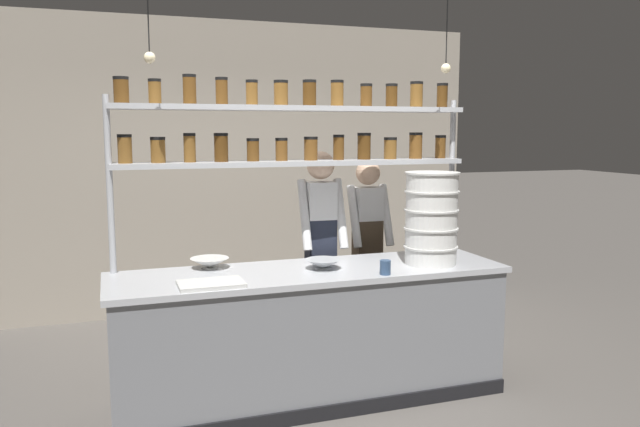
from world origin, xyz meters
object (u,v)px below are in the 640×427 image
object	(u,v)px
spice_shelf_unit	(296,140)
serving_cup_front	(385,267)
chef_left	(321,243)
prep_bowl_center_front	(323,264)
chef_center	(368,242)
container_stack	(431,218)
prep_bowl_near_left	(210,263)
cutting_board	(211,284)

from	to	relation	value
spice_shelf_unit	serving_cup_front	size ratio (longest dim) A/B	27.07
chef_left	serving_cup_front	size ratio (longest dim) A/B	17.74
chef_left	prep_bowl_center_front	size ratio (longest dim) A/B	6.84
chef_left	serving_cup_front	xyz separation A→B (m)	(0.15, -0.88, -0.02)
spice_shelf_unit	chef_left	bearing A→B (deg)	42.03
chef_center	prep_bowl_center_front	bearing A→B (deg)	-129.58
serving_cup_front	container_stack	bearing A→B (deg)	24.45
prep_bowl_near_left	serving_cup_front	size ratio (longest dim) A/B	2.77
chef_center	container_stack	size ratio (longest dim) A/B	2.47
container_stack	chef_center	bearing A→B (deg)	96.55
chef_left	prep_bowl_center_front	bearing A→B (deg)	-104.69
spice_shelf_unit	prep_bowl_near_left	bearing A→B (deg)	-173.80
chef_left	prep_bowl_near_left	world-z (taller)	chef_left
chef_left	cutting_board	distance (m)	1.28
serving_cup_front	cutting_board	bearing A→B (deg)	176.20
chef_left	container_stack	world-z (taller)	chef_left
chef_left	chef_center	world-z (taller)	chef_left
chef_center	cutting_board	distance (m)	1.80
prep_bowl_near_left	chef_center	bearing A→B (deg)	20.76
prep_bowl_near_left	serving_cup_front	xyz separation A→B (m)	(1.07, -0.56, 0.01)
chef_center	cutting_board	xyz separation A→B (m)	(-1.49, -1.02, 0.00)
serving_cup_front	spice_shelf_unit	bearing A→B (deg)	123.70
serving_cup_front	prep_bowl_near_left	bearing A→B (deg)	152.31
spice_shelf_unit	prep_bowl_near_left	size ratio (longest dim) A/B	9.76
chef_center	container_stack	xyz separation A→B (m)	(0.10, -0.89, 0.32)
prep_bowl_center_front	serving_cup_front	bearing A→B (deg)	-40.95
chef_center	prep_bowl_center_front	world-z (taller)	chef_center
chef_center	prep_bowl_center_front	xyz separation A→B (m)	(-0.68, -0.81, 0.03)
spice_shelf_unit	cutting_board	size ratio (longest dim) A/B	6.51
spice_shelf_unit	serving_cup_front	distance (m)	1.13
spice_shelf_unit	container_stack	xyz separation A→B (m)	(0.87, -0.43, -0.55)
prep_bowl_near_left	chef_left	bearing A→B (deg)	18.95
chef_center	container_stack	bearing A→B (deg)	-83.01
chef_left	prep_bowl_center_front	distance (m)	0.62
prep_bowl_near_left	serving_cup_front	distance (m)	1.21
spice_shelf_unit	cutting_board	world-z (taller)	spice_shelf_unit
container_stack	prep_bowl_center_front	size ratio (longest dim) A/B	2.63
serving_cup_front	prep_bowl_center_front	bearing A→B (deg)	139.05
cutting_board	serving_cup_front	size ratio (longest dim) A/B	4.16
chef_left	prep_bowl_center_front	xyz separation A→B (m)	(-0.18, -0.59, -0.04)
chef_center	serving_cup_front	distance (m)	1.15
cutting_board	prep_bowl_center_front	distance (m)	0.83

